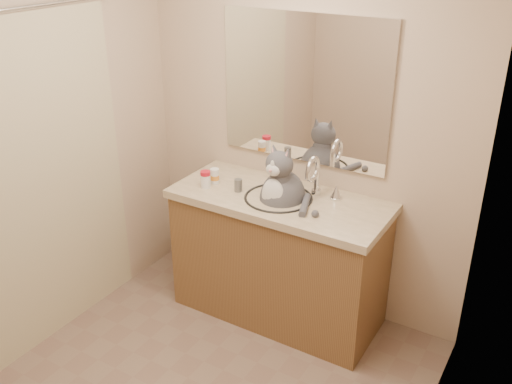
# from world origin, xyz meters

# --- Properties ---
(room) EXTENTS (2.22, 2.52, 2.42)m
(room) POSITION_xyz_m (0.00, 0.00, 1.20)
(room) COLOR #7D6756
(room) RESTS_ON ground
(vanity) EXTENTS (1.34, 0.59, 1.12)m
(vanity) POSITION_xyz_m (0.00, 0.96, 0.44)
(vanity) COLOR brown
(vanity) RESTS_ON ground
(mirror) EXTENTS (1.10, 0.02, 0.90)m
(mirror) POSITION_xyz_m (0.00, 1.24, 1.45)
(mirror) COLOR white
(mirror) RESTS_ON room
(shower_curtain) EXTENTS (0.02, 1.30, 1.93)m
(shower_curtain) POSITION_xyz_m (-1.05, 0.10, 1.03)
(shower_curtain) COLOR #C5B695
(shower_curtain) RESTS_ON ground
(cat) EXTENTS (0.39, 0.34, 0.55)m
(cat) POSITION_xyz_m (0.02, 0.95, 0.87)
(cat) COLOR #4D4D53
(cat) RESTS_ON vanity
(pill_bottle_redcap) EXTENTS (0.08, 0.08, 0.11)m
(pill_bottle_redcap) POSITION_xyz_m (-0.47, 0.85, 0.91)
(pill_bottle_redcap) COLOR white
(pill_bottle_redcap) RESTS_ON vanity
(pill_bottle_orange) EXTENTS (0.07, 0.07, 0.10)m
(pill_bottle_orange) POSITION_xyz_m (-0.45, 0.93, 0.90)
(pill_bottle_orange) COLOR white
(pill_bottle_orange) RESTS_ON vanity
(grey_canister) EXTENTS (0.06, 0.06, 0.08)m
(grey_canister) POSITION_xyz_m (-0.26, 0.90, 0.89)
(grey_canister) COLOR slate
(grey_canister) RESTS_ON vanity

